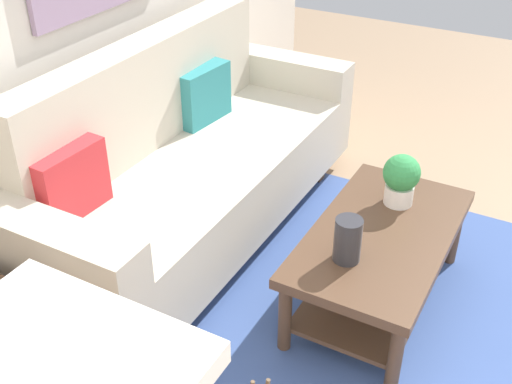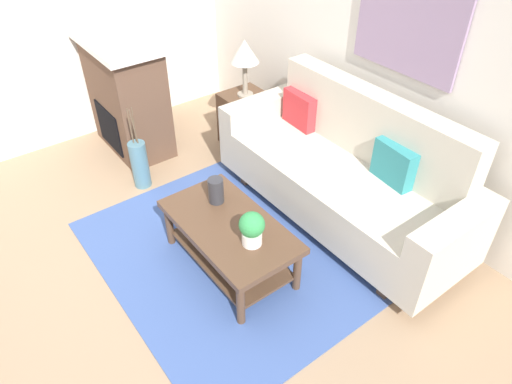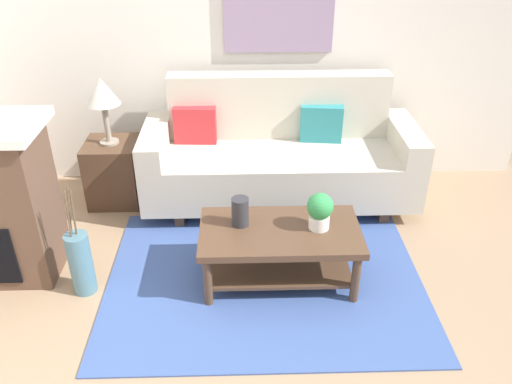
# 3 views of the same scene
# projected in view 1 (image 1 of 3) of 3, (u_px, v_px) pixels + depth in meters

# --- Properties ---
(ground_plane) EXTENTS (8.97, 8.97, 0.00)m
(ground_plane) POSITION_uv_depth(u_px,v_px,m) (471.00, 352.00, 2.85)
(ground_plane) COLOR #9E7F60
(area_rug) EXTENTS (2.24, 1.71, 0.01)m
(area_rug) POSITION_uv_depth(u_px,v_px,m) (367.00, 313.00, 3.05)
(area_rug) COLOR #3D5693
(area_rug) RESTS_ON ground_plane
(couch) EXTENTS (2.30, 0.84, 1.08)m
(couch) POSITION_uv_depth(u_px,v_px,m) (189.00, 166.00, 3.41)
(couch) COLOR beige
(couch) RESTS_ON ground_plane
(throw_pillow_crimson) EXTENTS (0.37, 0.14, 0.32)m
(throw_pillow_crimson) POSITION_uv_depth(u_px,v_px,m) (71.00, 182.00, 2.79)
(throw_pillow_crimson) COLOR red
(throw_pillow_crimson) RESTS_ON couch
(throw_pillow_teal) EXTENTS (0.37, 0.16, 0.32)m
(throw_pillow_teal) POSITION_uv_depth(u_px,v_px,m) (204.00, 95.00, 3.59)
(throw_pillow_teal) COLOR teal
(throw_pillow_teal) RESTS_ON couch
(coffee_table) EXTENTS (1.10, 0.60, 0.43)m
(coffee_table) POSITION_uv_depth(u_px,v_px,m) (380.00, 251.00, 2.96)
(coffee_table) COLOR #513826
(coffee_table) RESTS_ON ground_plane
(tabletop_vase) EXTENTS (0.12, 0.12, 0.20)m
(tabletop_vase) POSITION_uv_depth(u_px,v_px,m) (348.00, 240.00, 2.67)
(tabletop_vase) COLOR #2D2D33
(tabletop_vase) RESTS_ON coffee_table
(potted_plant_tabletop) EXTENTS (0.18, 0.18, 0.26)m
(potted_plant_tabletop) POSITION_uv_depth(u_px,v_px,m) (401.00, 178.00, 3.03)
(potted_plant_tabletop) COLOR white
(potted_plant_tabletop) RESTS_ON coffee_table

